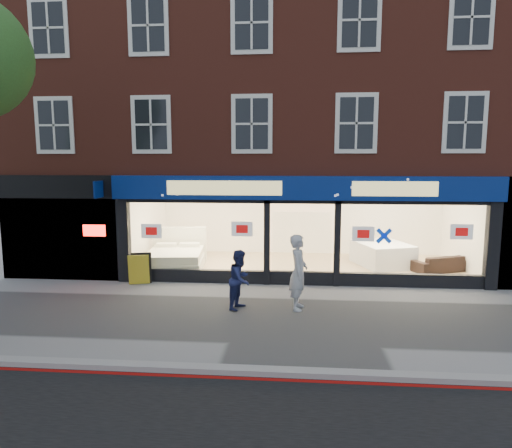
# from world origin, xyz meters

# --- Properties ---
(ground) EXTENTS (120.00, 120.00, 0.00)m
(ground) POSITION_xyz_m (0.00, 0.00, 0.00)
(ground) COLOR gray
(ground) RESTS_ON ground
(kerb_line) EXTENTS (60.00, 0.10, 0.01)m
(kerb_line) POSITION_xyz_m (0.00, -3.10, 0.01)
(kerb_line) COLOR #8C0A07
(kerb_line) RESTS_ON ground
(kerb_stone) EXTENTS (60.00, 0.25, 0.12)m
(kerb_stone) POSITION_xyz_m (0.00, -2.90, 0.06)
(kerb_stone) COLOR gray
(kerb_stone) RESTS_ON ground
(showroom_floor) EXTENTS (11.00, 4.50, 0.10)m
(showroom_floor) POSITION_xyz_m (0.00, 5.25, 0.05)
(showroom_floor) COLOR tan
(showroom_floor) RESTS_ON ground
(building) EXTENTS (19.00, 8.26, 10.30)m
(building) POSITION_xyz_m (-0.02, 6.93, 6.67)
(building) COLOR maroon
(building) RESTS_ON ground
(display_bed) EXTENTS (2.12, 2.47, 1.29)m
(display_bed) POSITION_xyz_m (-4.22, 4.34, 0.46)
(display_bed) COLOR #ECE7CD
(display_bed) RESTS_ON showroom_floor
(bedside_table) EXTENTS (0.59, 0.59, 0.55)m
(bedside_table) POSITION_xyz_m (-4.40, 6.29, 0.38)
(bedside_table) COLOR brown
(bedside_table) RESTS_ON showroom_floor
(mattress_stack) EXTENTS (2.12, 2.38, 0.79)m
(mattress_stack) POSITION_xyz_m (2.85, 5.49, 0.49)
(mattress_stack) COLOR silver
(mattress_stack) RESTS_ON showroom_floor
(sofa) EXTENTS (1.98, 1.39, 0.54)m
(sofa) POSITION_xyz_m (4.60, 4.76, 0.37)
(sofa) COLOR black
(sofa) RESTS_ON showroom_floor
(a_board) EXTENTS (0.71, 0.55, 0.96)m
(a_board) POSITION_xyz_m (-4.90, 2.70, 0.48)
(a_board) COLOR gold
(a_board) RESTS_ON ground
(pedestrian_grey) EXTENTS (0.54, 0.75, 1.92)m
(pedestrian_grey) POSITION_xyz_m (-0.11, 0.76, 0.96)
(pedestrian_grey) COLOR #B7B8BF
(pedestrian_grey) RESTS_ON ground
(pedestrian_blue) EXTENTS (0.78, 0.88, 1.52)m
(pedestrian_blue) POSITION_xyz_m (-1.58, 0.68, 0.76)
(pedestrian_blue) COLOR #1C224F
(pedestrian_blue) RESTS_ON ground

